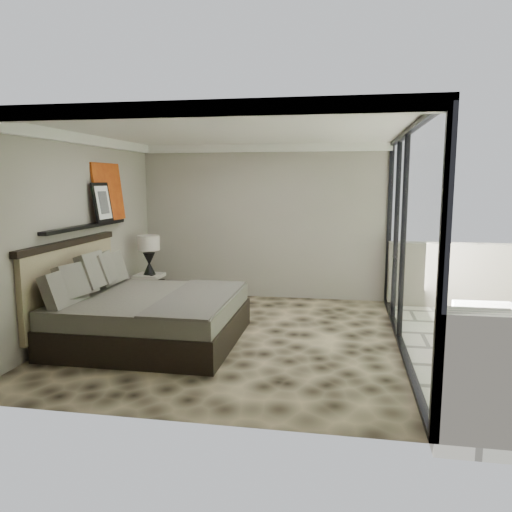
% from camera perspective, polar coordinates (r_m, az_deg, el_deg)
% --- Properties ---
extents(floor, '(5.00, 5.00, 0.00)m').
position_cam_1_polar(floor, '(7.03, -2.55, -9.22)').
color(floor, black).
rests_on(floor, ground).
extents(ceiling, '(4.50, 5.00, 0.02)m').
position_cam_1_polar(ceiling, '(6.72, -2.71, 14.05)').
color(ceiling, silver).
rests_on(ceiling, back_wall).
extents(back_wall, '(4.50, 0.02, 2.80)m').
position_cam_1_polar(back_wall, '(9.17, 0.80, 3.90)').
color(back_wall, gray).
rests_on(back_wall, floor).
extents(left_wall, '(0.02, 5.00, 2.80)m').
position_cam_1_polar(left_wall, '(7.55, -19.47, 2.40)').
color(left_wall, gray).
rests_on(left_wall, floor).
extents(glass_wall, '(0.08, 5.00, 2.80)m').
position_cam_1_polar(glass_wall, '(6.62, 16.76, 1.73)').
color(glass_wall, white).
rests_on(glass_wall, floor).
extents(picture_ledge, '(0.12, 2.20, 0.05)m').
position_cam_1_polar(picture_ledge, '(7.60, -18.74, 3.23)').
color(picture_ledge, black).
rests_on(picture_ledge, left_wall).
extents(bed, '(2.33, 2.25, 1.29)m').
position_cam_1_polar(bed, '(6.94, -12.65, -6.44)').
color(bed, black).
rests_on(bed, floor).
extents(nightstand, '(0.59, 0.59, 0.46)m').
position_cam_1_polar(nightstand, '(9.06, -12.07, -3.84)').
color(nightstand, black).
rests_on(nightstand, floor).
extents(table_lamp, '(0.38, 0.38, 0.69)m').
position_cam_1_polar(table_lamp, '(8.90, -12.15, 0.72)').
color(table_lamp, black).
rests_on(table_lamp, nightstand).
extents(abstract_canvas, '(0.13, 0.90, 0.90)m').
position_cam_1_polar(abstract_canvas, '(8.23, -16.53, 7.03)').
color(abstract_canvas, '#A4350E').
rests_on(abstract_canvas, picture_ledge).
extents(framed_print, '(0.11, 0.50, 0.60)m').
position_cam_1_polar(framed_print, '(7.92, -17.17, 5.87)').
color(framed_print, black).
rests_on(framed_print, picture_ledge).
extents(lounger, '(0.78, 1.49, 0.57)m').
position_cam_1_polar(lounger, '(6.75, 25.70, -9.26)').
color(lounger, white).
rests_on(lounger, terrace_slab).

